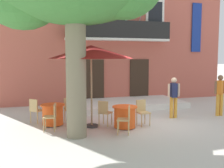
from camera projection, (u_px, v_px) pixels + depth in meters
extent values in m
plane|color=beige|center=(151.00, 124.00, 10.05)|extent=(120.00, 120.00, 0.00)
cube|color=#BC5B4C|center=(106.00, 35.00, 16.41)|extent=(13.00, 4.00, 7.50)
cube|color=#332319|center=(94.00, 81.00, 14.36)|extent=(1.10, 0.08, 2.30)
cube|color=#332319|center=(139.00, 80.00, 15.14)|extent=(1.10, 0.08, 2.30)
cube|color=silver|center=(76.00, 13.00, 13.72)|extent=(1.10, 0.08, 1.90)
cube|color=black|center=(76.00, 13.00, 13.69)|extent=(0.84, 0.04, 1.60)
cube|color=silver|center=(117.00, 15.00, 14.38)|extent=(1.10, 0.08, 1.90)
cube|color=black|center=(117.00, 15.00, 14.35)|extent=(0.84, 0.04, 1.60)
cube|color=silver|center=(155.00, 17.00, 15.04)|extent=(1.10, 0.08, 1.90)
cube|color=black|center=(155.00, 16.00, 15.01)|extent=(0.84, 0.04, 1.60)
cube|color=silver|center=(119.00, 40.00, 14.24)|extent=(5.60, 0.65, 0.12)
cube|color=black|center=(121.00, 29.00, 13.91)|extent=(5.60, 0.06, 0.90)
cylinder|color=#B2B2B7|center=(97.00, 10.00, 13.57)|extent=(0.04, 0.95, 1.33)
cube|color=red|center=(100.00, 2.00, 13.11)|extent=(0.60, 0.29, 0.38)
cylinder|color=#B2B2B7|center=(142.00, 13.00, 14.29)|extent=(0.04, 0.95, 1.33)
cube|color=yellow|center=(145.00, 5.00, 13.84)|extent=(0.60, 0.29, 0.38)
cylinder|color=slate|center=(75.00, 35.00, 13.55)|extent=(0.27, 0.27, 0.27)
ellipsoid|color=#38843D|center=(75.00, 27.00, 13.52)|extent=(0.35, 0.35, 0.48)
cylinder|color=#995638|center=(105.00, 36.00, 14.02)|extent=(0.36, 0.36, 0.26)
ellipsoid|color=#4C8E38|center=(105.00, 30.00, 13.99)|extent=(0.47, 0.47, 0.32)
cylinder|color=#47423D|center=(132.00, 37.00, 14.48)|extent=(0.31, 0.31, 0.22)
ellipsoid|color=#4C8E38|center=(133.00, 31.00, 14.45)|extent=(0.40, 0.40, 0.37)
cylinder|color=slate|center=(158.00, 37.00, 14.94)|extent=(0.32, 0.32, 0.23)
ellipsoid|color=#38843D|center=(159.00, 33.00, 14.92)|extent=(0.42, 0.42, 0.25)
cube|color=navy|center=(196.00, 28.00, 15.88)|extent=(0.60, 0.06, 2.80)
cube|color=silver|center=(126.00, 104.00, 13.56)|extent=(5.60, 2.80, 0.25)
cylinder|color=#7F755B|center=(76.00, 80.00, 8.25)|extent=(0.61, 0.61, 3.53)
cylinder|color=#EA561E|center=(125.00, 117.00, 9.42)|extent=(0.74, 0.74, 0.68)
cylinder|color=#EA561E|center=(125.00, 107.00, 9.38)|extent=(0.86, 0.86, 0.04)
cylinder|color=#2D2823|center=(125.00, 127.00, 9.46)|extent=(0.44, 0.44, 0.03)
cylinder|color=tan|center=(103.00, 118.00, 9.98)|extent=(0.04, 0.04, 0.45)
cylinder|color=tan|center=(112.00, 119.00, 9.84)|extent=(0.04, 0.04, 0.45)
cylinder|color=tan|center=(99.00, 120.00, 9.68)|extent=(0.04, 0.04, 0.45)
cylinder|color=tan|center=(108.00, 121.00, 9.53)|extent=(0.04, 0.04, 0.45)
cube|color=tan|center=(105.00, 113.00, 9.73)|extent=(0.57, 0.57, 0.04)
cube|color=tan|center=(103.00, 107.00, 9.55)|extent=(0.30, 0.29, 0.42)
cylinder|color=tan|center=(118.00, 128.00, 8.54)|extent=(0.04, 0.04, 0.45)
cylinder|color=tan|center=(119.00, 126.00, 8.88)|extent=(0.04, 0.04, 0.45)
cylinder|color=tan|center=(129.00, 129.00, 8.51)|extent=(0.04, 0.04, 0.45)
cylinder|color=tan|center=(129.00, 126.00, 8.84)|extent=(0.04, 0.04, 0.45)
cube|color=tan|center=(123.00, 120.00, 8.67)|extent=(0.53, 0.53, 0.04)
cube|color=tan|center=(129.00, 113.00, 8.63)|extent=(0.19, 0.36, 0.42)
cylinder|color=tan|center=(150.00, 120.00, 9.67)|extent=(0.04, 0.04, 0.45)
cylinder|color=tan|center=(142.00, 121.00, 9.52)|extent=(0.04, 0.04, 0.45)
cylinder|color=tan|center=(145.00, 118.00, 9.97)|extent=(0.04, 0.04, 0.45)
cylinder|color=tan|center=(137.00, 119.00, 9.83)|extent=(0.04, 0.04, 0.45)
cube|color=tan|center=(143.00, 113.00, 9.72)|extent=(0.45, 0.45, 0.04)
cube|color=tan|center=(141.00, 105.00, 9.86)|extent=(0.38, 0.09, 0.42)
cylinder|color=#EA561E|center=(53.00, 115.00, 9.78)|extent=(0.74, 0.74, 0.68)
cylinder|color=#EA561E|center=(53.00, 105.00, 9.75)|extent=(0.86, 0.86, 0.04)
cylinder|color=#2D2823|center=(53.00, 125.00, 9.82)|extent=(0.44, 0.44, 0.03)
cylinder|color=tan|center=(77.00, 116.00, 10.24)|extent=(0.04, 0.04, 0.45)
cylinder|color=tan|center=(69.00, 118.00, 10.03)|extent=(0.04, 0.04, 0.45)
cylinder|color=tan|center=(73.00, 115.00, 10.50)|extent=(0.04, 0.04, 0.45)
cylinder|color=tan|center=(65.00, 116.00, 10.29)|extent=(0.04, 0.04, 0.45)
cube|color=tan|center=(71.00, 110.00, 10.24)|extent=(0.52, 0.52, 0.04)
cube|color=tan|center=(69.00, 103.00, 10.36)|extent=(0.37, 0.17, 0.42)
cylinder|color=tan|center=(37.00, 115.00, 10.39)|extent=(0.04, 0.04, 0.45)
cylinder|color=tan|center=(44.00, 116.00, 10.23)|extent=(0.04, 0.04, 0.45)
cylinder|color=tan|center=(31.00, 117.00, 10.09)|extent=(0.04, 0.04, 0.45)
cylinder|color=tan|center=(37.00, 118.00, 9.93)|extent=(0.04, 0.04, 0.45)
cube|color=tan|center=(37.00, 110.00, 10.13)|extent=(0.57, 0.57, 0.04)
cube|color=tan|center=(33.00, 105.00, 9.95)|extent=(0.29, 0.30, 0.42)
cylinder|color=tan|center=(44.00, 126.00, 8.87)|extent=(0.04, 0.04, 0.45)
cylinder|color=tan|center=(45.00, 123.00, 9.21)|extent=(0.04, 0.04, 0.45)
cylinder|color=tan|center=(54.00, 125.00, 8.90)|extent=(0.04, 0.04, 0.45)
cylinder|color=tan|center=(56.00, 123.00, 9.24)|extent=(0.04, 0.04, 0.45)
cube|color=tan|center=(50.00, 117.00, 9.03)|extent=(0.48, 0.48, 0.04)
cube|color=tan|center=(55.00, 110.00, 9.02)|extent=(0.13, 0.38, 0.42)
cylinder|color=#997A56|center=(92.00, 91.00, 9.45)|extent=(0.06, 0.06, 2.55)
cylinder|color=#333333|center=(92.00, 126.00, 9.57)|extent=(0.44, 0.44, 0.08)
cone|color=#B21E1E|center=(91.00, 52.00, 9.31)|extent=(2.90, 2.90, 0.45)
cylinder|color=gold|center=(218.00, 105.00, 11.32)|extent=(0.14, 0.14, 0.91)
cylinder|color=gold|center=(221.00, 105.00, 11.37)|extent=(0.14, 0.14, 0.91)
cube|color=orange|center=(220.00, 87.00, 11.27)|extent=(0.40, 0.38, 0.56)
sphere|color=brown|center=(221.00, 78.00, 11.23)|extent=(0.22, 0.22, 0.22)
cylinder|color=brown|center=(216.00, 87.00, 11.21)|extent=(0.09, 0.09, 0.52)
cylinder|color=gold|center=(171.00, 108.00, 10.91)|extent=(0.14, 0.14, 0.85)
cylinder|color=gold|center=(175.00, 107.00, 10.96)|extent=(0.14, 0.14, 0.85)
cube|color=#1E2347|center=(174.00, 90.00, 10.86)|extent=(0.30, 0.38, 0.56)
sphere|color=beige|center=(174.00, 80.00, 10.82)|extent=(0.22, 0.22, 0.22)
cylinder|color=beige|center=(169.00, 90.00, 10.80)|extent=(0.09, 0.09, 0.52)
cylinder|color=beige|center=(179.00, 90.00, 10.93)|extent=(0.09, 0.09, 0.52)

